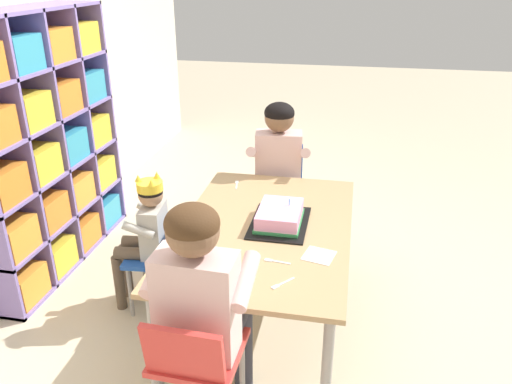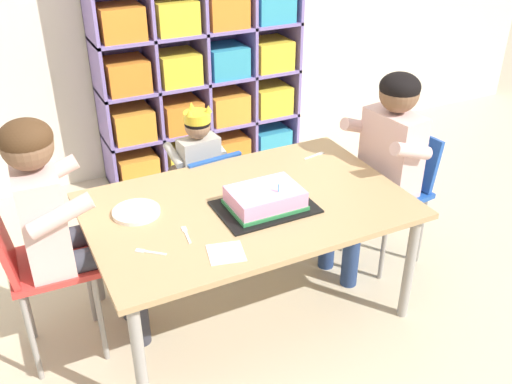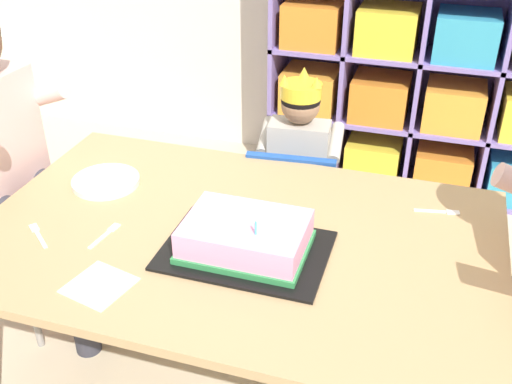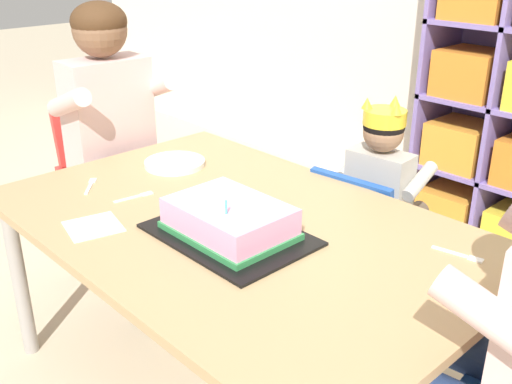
# 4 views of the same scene
# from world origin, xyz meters

# --- Properties ---
(activity_table) EXTENTS (1.38, 0.88, 0.58)m
(activity_table) POSITION_xyz_m (0.00, 0.00, 0.53)
(activity_table) COLOR tan
(activity_table) RESTS_ON ground
(classroom_chair_blue) EXTENTS (0.35, 0.38, 0.60)m
(classroom_chair_blue) POSITION_xyz_m (0.02, 0.56, 0.35)
(classroom_chair_blue) COLOR #1E4CA8
(classroom_chair_blue) RESTS_ON ground
(child_with_crown) EXTENTS (0.31, 0.31, 0.81)m
(child_with_crown) POSITION_xyz_m (0.01, 0.67, 0.50)
(child_with_crown) COLOR #B2ADA3
(child_with_crown) RESTS_ON ground
(classroom_chair_adult_side) EXTENTS (0.36, 0.34, 0.70)m
(classroom_chair_adult_side) POSITION_xyz_m (-0.87, 0.11, 0.45)
(classroom_chair_adult_side) COLOR red
(classroom_chair_adult_side) RESTS_ON ground
(adult_helper_seated) EXTENTS (0.44, 0.41, 1.08)m
(adult_helper_seated) POSITION_xyz_m (-0.76, 0.10, 0.68)
(adult_helper_seated) COLOR beige
(adult_helper_seated) RESTS_ON ground
(birthday_cake_on_tray) EXTENTS (0.41, 0.29, 0.13)m
(birthday_cake_on_tray) POSITION_xyz_m (0.05, -0.07, 0.62)
(birthday_cake_on_tray) COLOR black
(birthday_cake_on_tray) RESTS_ON activity_table
(paper_plate_stack) EXTENTS (0.20, 0.20, 0.02)m
(paper_plate_stack) POSITION_xyz_m (-0.46, 0.13, 0.59)
(paper_plate_stack) COLOR white
(paper_plate_stack) RESTS_ON activity_table
(paper_napkin_square) EXTENTS (0.16, 0.16, 0.00)m
(paper_napkin_square) POSITION_xyz_m (-0.23, -0.30, 0.58)
(paper_napkin_square) COLOR white
(paper_napkin_square) RESTS_ON activity_table
(fork_near_cake_tray) EXTENTS (0.03, 0.12, 0.00)m
(fork_near_cake_tray) POSITION_xyz_m (-0.32, -0.11, 0.58)
(fork_near_cake_tray) COLOR white
(fork_near_cake_tray) RESTS_ON activity_table
(fork_near_child_seat) EXTENTS (0.13, 0.04, 0.00)m
(fork_near_child_seat) POSITION_xyz_m (0.51, 0.27, 0.58)
(fork_near_child_seat) COLOR white
(fork_near_child_seat) RESTS_ON activity_table
(fork_by_napkin) EXTENTS (0.11, 0.09, 0.00)m
(fork_by_napkin) POSITION_xyz_m (-0.50, -0.16, 0.58)
(fork_by_napkin) COLOR white
(fork_by_napkin) RESTS_ON activity_table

